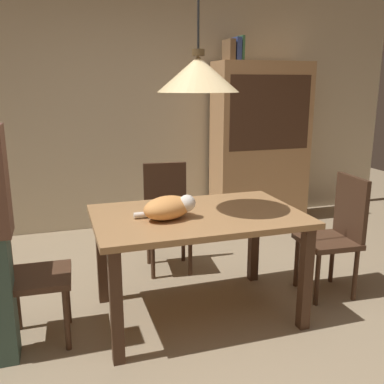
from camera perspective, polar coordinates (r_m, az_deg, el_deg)
The scene contains 12 objects.
ground at distance 2.87m, azimuth 4.46°, elevation -19.79°, with size 10.00×10.00×0.00m, color #998466.
back_wall at distance 4.94m, azimuth -7.09°, elevation 12.25°, with size 6.40×0.10×2.90m, color beige.
dining_table at distance 2.94m, azimuth 0.75°, elevation -4.74°, with size 1.40×0.90×0.75m.
chair_far_back at distance 3.79m, azimuth -3.34°, elevation -2.62°, with size 0.44×0.44×0.93m.
chair_right_side at distance 3.49m, azimuth 18.71°, elevation -4.84°, with size 0.42×0.42×0.93m.
chair_left_side at distance 2.87m, azimuth -21.49°, elevation -9.20°, with size 0.42×0.42×0.93m.
cat_sleeping at distance 2.78m, azimuth -3.06°, elevation -2.05°, with size 0.41×0.33×0.16m.
pendant_lamp at distance 2.79m, azimuth 0.82°, elevation 15.42°, with size 0.52×0.52×1.30m.
hutch_bookcase at distance 5.11m, azimuth 9.02°, elevation 5.92°, with size 1.12×0.45×1.85m.
book_brown_thick at distance 4.90m, azimuth 4.90°, elevation 18.25°, with size 0.06×0.24×0.22m, color brown.
book_blue_wide at distance 4.93m, azimuth 5.76°, elevation 18.33°, with size 0.06×0.24×0.24m, color #384C93.
book_green_slim at distance 4.95m, azimuth 6.40°, elevation 18.41°, with size 0.03×0.20×0.26m, color #427A4C.
Camera 1 is at (-0.92, -2.20, 1.60)m, focal length 40.18 mm.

